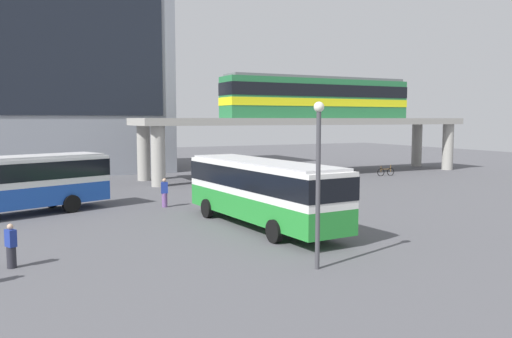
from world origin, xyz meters
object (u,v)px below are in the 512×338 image
(bicycle_green, at_px, (252,182))
(bus_main, at_px, (262,186))
(train, at_px, (318,97))
(bicycle_red, at_px, (319,178))
(pedestrian_walking_across, at_px, (165,194))
(pedestrian_by_bike_rack, at_px, (11,247))
(bicycle_brown, at_px, (386,172))
(bicycle_black, at_px, (343,178))
(station_building, at_px, (21,65))
(bicycle_blue, at_px, (301,181))
(bus_secondary, at_px, (5,180))
(bicycle_silver, at_px, (339,176))

(bicycle_green, bearing_deg, bus_main, -114.21)
(bus_main, relative_size, bicycle_green, 6.25)
(train, xyz_separation_m, bicycle_red, (-3.27, -5.26, -6.90))
(pedestrian_walking_across, distance_m, pedestrian_by_bike_rack, 13.17)
(bus_main, bearing_deg, bicycle_brown, 36.75)
(train, xyz_separation_m, bicycle_green, (-9.48, -5.36, -6.90))
(train, distance_m, bicycle_brown, 9.35)
(bicycle_red, bearing_deg, pedestrian_walking_across, -156.66)
(bicycle_black, bearing_deg, station_building, 139.62)
(bicycle_black, relative_size, bicycle_red, 1.03)
(bicycle_blue, xyz_separation_m, bicycle_red, (2.67, 1.60, 0.00))
(train, bearing_deg, bus_secondary, -157.50)
(station_building, xyz_separation_m, bicycle_brown, (29.70, -17.02, -9.91))
(station_building, distance_m, bicycle_red, 29.95)
(bicycle_red, height_order, pedestrian_by_bike_rack, pedestrian_by_bike_rack)
(train, bearing_deg, pedestrian_by_bike_rack, -140.90)
(bus_secondary, height_order, bicycle_blue, bus_secondary)
(bicycle_brown, bearing_deg, bus_main, -143.25)
(bicycle_blue, xyz_separation_m, pedestrian_walking_across, (-12.45, -4.92, 0.45))
(bus_secondary, distance_m, bicycle_red, 24.41)
(bicycle_red, bearing_deg, bus_main, -131.44)
(train, bearing_deg, bicycle_brown, -39.91)
(bicycle_silver, distance_m, pedestrian_walking_across, 18.83)
(bus_secondary, xyz_separation_m, bicycle_blue, (20.96, 4.27, -1.63))
(station_building, bearing_deg, bicycle_black, -40.38)
(bicycle_black, height_order, pedestrian_walking_across, pedestrian_walking_across)
(bicycle_black, distance_m, bicycle_silver, 2.00)
(bicycle_brown, xyz_separation_m, pedestrian_walking_across, (-23.23, -7.74, 0.45))
(bicycle_black, bearing_deg, pedestrian_walking_across, -162.67)
(bicycle_brown, relative_size, bicycle_red, 1.07)
(station_building, xyz_separation_m, bicycle_red, (21.59, -18.23, -9.91))
(bicycle_red, distance_m, pedestrian_by_bike_rack, 28.87)
(bicycle_brown, bearing_deg, bicycle_green, -174.78)
(bicycle_blue, relative_size, pedestrian_by_bike_rack, 1.08)
(bicycle_black, relative_size, bicycle_silver, 0.97)
(bus_secondary, bearing_deg, bicycle_silver, 13.61)
(bicycle_silver, relative_size, pedestrian_by_bike_rack, 1.12)
(pedestrian_by_bike_rack, bearing_deg, bicycle_brown, 29.30)
(bicycle_brown, bearing_deg, station_building, 150.19)
(bicycle_green, distance_m, bicycle_black, 7.75)
(bus_main, relative_size, bicycle_silver, 6.32)
(pedestrian_walking_across, bearing_deg, station_building, 104.64)
(bicycle_green, bearing_deg, bicycle_black, -9.39)
(bicycle_green, xyz_separation_m, pedestrian_by_bike_rack, (-17.42, -16.50, 0.38))
(train, relative_size, bicycle_silver, 10.71)
(bicycle_brown, distance_m, bicycle_silver, 5.79)
(bus_main, height_order, bus_secondary, same)
(station_building, xyz_separation_m, train, (24.86, -12.97, -3.01))
(train, distance_m, pedestrian_by_bike_rack, 35.26)
(bicycle_black, xyz_separation_m, pedestrian_walking_across, (-16.56, -5.17, 0.45))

